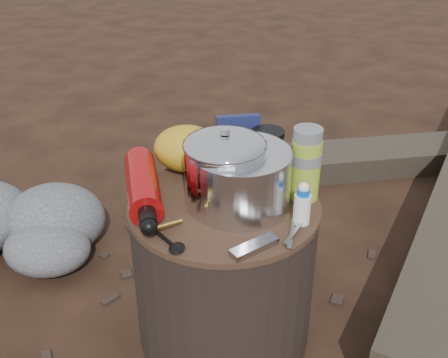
# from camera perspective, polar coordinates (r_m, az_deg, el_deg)

# --- Properties ---
(ground) EXTENTS (60.00, 60.00, 0.00)m
(ground) POSITION_cam_1_polar(r_m,az_deg,el_deg) (1.53, 0.00, -15.75)
(ground) COLOR black
(ground) RESTS_ON ground
(stump) EXTENTS (0.45, 0.45, 0.42)m
(stump) POSITION_cam_1_polar(r_m,az_deg,el_deg) (1.39, 0.00, -9.76)
(stump) COLOR black
(stump) RESTS_ON ground
(log_small) EXTENTS (1.16, 0.57, 0.10)m
(log_small) POSITION_cam_1_polar(r_m,az_deg,el_deg) (2.37, 16.63, 2.22)
(log_small) COLOR #332C22
(log_small) RESTS_ON ground
(foil_windscreen) EXTENTS (0.23, 0.23, 0.14)m
(foil_windscreen) POSITION_cam_1_polar(r_m,az_deg,el_deg) (1.23, 1.75, -0.01)
(foil_windscreen) COLOR silver
(foil_windscreen) RESTS_ON stump
(camping_pot) EXTENTS (0.18, 0.18, 0.18)m
(camping_pot) POSITION_cam_1_polar(r_m,az_deg,el_deg) (1.22, 0.08, 0.94)
(camping_pot) COLOR silver
(camping_pot) RESTS_ON stump
(fuel_bottle) EXTENTS (0.18, 0.32, 0.08)m
(fuel_bottle) POSITION_cam_1_polar(r_m,az_deg,el_deg) (1.28, -8.55, -0.63)
(fuel_bottle) COLOR #A50C0D
(fuel_bottle) RESTS_ON stump
(thermos) EXTENTS (0.07, 0.07, 0.18)m
(thermos) POSITION_cam_1_polar(r_m,az_deg,el_deg) (1.27, 8.59, 1.56)
(thermos) COLOR #9CBB30
(thermos) RESTS_ON stump
(travel_mug) EXTENTS (0.08, 0.08, 0.12)m
(travel_mug) POSITION_cam_1_polar(r_m,az_deg,el_deg) (1.37, 4.58, 2.76)
(travel_mug) COLOR black
(travel_mug) RESTS_ON stump
(stuff_sack) EXTENTS (0.17, 0.14, 0.12)m
(stuff_sack) POSITION_cam_1_polar(r_m,az_deg,el_deg) (1.39, -3.89, 3.22)
(stuff_sack) COLOR #BC951B
(stuff_sack) RESTS_ON stump
(food_pouch) EXTENTS (0.11, 0.06, 0.14)m
(food_pouch) POSITION_cam_1_polar(r_m,az_deg,el_deg) (1.39, 1.50, 3.89)
(food_pouch) COLOR #161D48
(food_pouch) RESTS_ON stump
(multitool) EXTENTS (0.10, 0.10, 0.02)m
(multitool) POSITION_cam_1_polar(r_m,az_deg,el_deg) (1.12, 3.19, -7.17)
(multitool) COLOR #9F9FA3
(multitool) RESTS_ON stump
(pot_grabber) EXTENTS (0.05, 0.12, 0.01)m
(pot_grabber) POSITION_cam_1_polar(r_m,az_deg,el_deg) (1.17, 7.11, -5.58)
(pot_grabber) COLOR #9F9FA3
(pot_grabber) RESTS_ON stump
(spork) EXTENTS (0.12, 0.11, 0.01)m
(spork) POSITION_cam_1_polar(r_m,az_deg,el_deg) (1.16, -6.74, -5.85)
(spork) COLOR black
(spork) RESTS_ON stump
(squeeze_bottle) EXTENTS (0.04, 0.04, 0.09)m
(squeeze_bottle) POSITION_cam_1_polar(r_m,az_deg,el_deg) (1.19, 8.25, -2.75)
(squeeze_bottle) COLOR white
(squeeze_bottle) RESTS_ON stump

